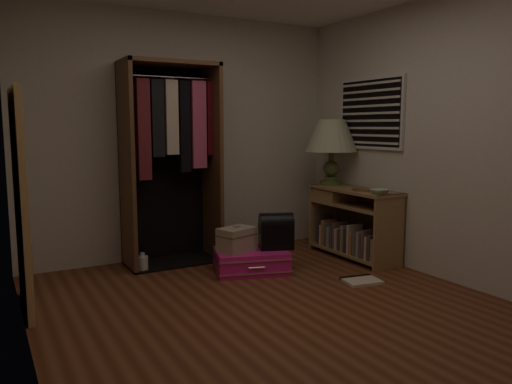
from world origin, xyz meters
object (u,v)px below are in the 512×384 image
(black_bag, at_px, (276,230))
(open_wardrobe, at_px, (172,146))
(table_lamp, at_px, (332,137))
(floor_mirror, at_px, (21,202))
(train_case, at_px, (237,239))
(console_bookshelf, at_px, (351,221))
(pink_suitcase, at_px, (251,261))
(white_jug, at_px, (143,264))

(black_bag, bearing_deg, open_wardrobe, 156.36)
(table_lamp, bearing_deg, floor_mirror, -172.65)
(floor_mirror, height_order, train_case, floor_mirror)
(table_lamp, bearing_deg, train_case, -166.40)
(black_bag, distance_m, table_lamp, 1.39)
(floor_mirror, distance_m, black_bag, 2.30)
(floor_mirror, bearing_deg, console_bookshelf, 0.70)
(console_bookshelf, bearing_deg, train_case, 178.14)
(floor_mirror, relative_size, train_case, 4.25)
(black_bag, bearing_deg, pink_suitcase, -172.75)
(console_bookshelf, height_order, white_jug, console_bookshelf)
(black_bag, height_order, white_jug, black_bag)
(black_bag, bearing_deg, train_case, -171.04)
(pink_suitcase, height_order, table_lamp, table_lamp)
(console_bookshelf, bearing_deg, table_lamp, 89.50)
(train_case, xyz_separation_m, white_jug, (-0.78, 0.49, -0.25))
(open_wardrobe, relative_size, pink_suitcase, 2.48)
(open_wardrobe, bearing_deg, floor_mirror, -152.37)
(open_wardrobe, distance_m, train_case, 1.18)
(open_wardrobe, relative_size, white_jug, 10.90)
(train_case, relative_size, white_jug, 2.13)
(floor_mirror, distance_m, white_jug, 1.45)
(train_case, bearing_deg, white_jug, 129.81)
(open_wardrobe, xyz_separation_m, table_lamp, (1.77, -0.35, 0.08))
(black_bag, bearing_deg, floor_mirror, -158.94)
(open_wardrobe, bearing_deg, white_jug, -153.70)
(train_case, bearing_deg, open_wardrobe, 101.32)
(console_bookshelf, relative_size, white_jug, 5.96)
(floor_mirror, distance_m, pink_suitcase, 2.14)
(console_bookshelf, distance_m, train_case, 1.38)
(white_jug, bearing_deg, train_case, -32.20)
(pink_suitcase, xyz_separation_m, table_lamp, (1.23, 0.36, 1.18))
(console_bookshelf, xyz_separation_m, table_lamp, (0.00, 0.38, 0.90))
(train_case, bearing_deg, table_lamp, -4.39)
(pink_suitcase, bearing_deg, white_jug, 167.96)
(console_bookshelf, bearing_deg, floor_mirror, -179.30)
(floor_mirror, xyz_separation_m, white_jug, (1.08, 0.58, -0.77))
(open_wardrobe, bearing_deg, train_case, -60.69)
(console_bookshelf, distance_m, table_lamp, 0.98)
(console_bookshelf, height_order, floor_mirror, floor_mirror)
(open_wardrobe, distance_m, white_jug, 1.22)
(pink_suitcase, bearing_deg, black_bag, 3.18)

